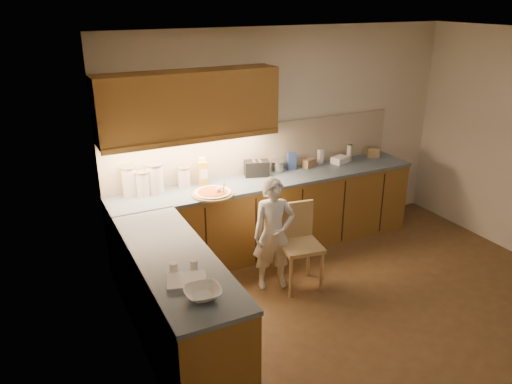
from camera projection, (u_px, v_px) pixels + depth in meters
room at (401, 150)px, 4.30m from camera, size 4.54×4.50×2.62m
l_counter at (244, 239)px, 5.40m from camera, size 3.77×2.62×0.92m
backsplash at (259, 148)px, 5.97m from camera, size 3.75×0.02×0.58m
upper_cabinets at (189, 105)px, 5.22m from camera, size 1.95×0.36×0.73m
pizza_on_board at (213, 193)px, 5.35m from camera, size 0.45×0.45×0.18m
child at (274, 234)px, 5.17m from camera, size 0.50×0.38×1.22m
wooden_chair at (298, 239)px, 5.25m from camera, size 0.46×0.46×0.90m
mixing_bowl at (203, 293)px, 3.54m from camera, size 0.29×0.29×0.06m
canister_a at (129, 181)px, 5.28m from camera, size 0.16×0.16×0.32m
canister_b at (143, 183)px, 5.30m from camera, size 0.15×0.15×0.27m
canister_c at (155, 178)px, 5.35m from camera, size 0.18×0.18×0.33m
canister_d at (184, 177)px, 5.54m from camera, size 0.14×0.14×0.23m
oil_jug at (203, 172)px, 5.59m from camera, size 0.12×0.10×0.32m
toaster at (257, 168)px, 5.89m from camera, size 0.32×0.24×0.19m
steel_pot at (277, 166)px, 6.04m from camera, size 0.18×0.18×0.14m
blue_box at (291, 161)px, 6.10m from camera, size 0.12×0.09×0.21m
card_box_a at (309, 163)px, 6.20m from camera, size 0.17×0.14×0.11m
white_bottle at (320, 157)px, 6.32m from camera, size 0.06×0.06×0.18m
flat_pack at (340, 160)px, 6.36m from camera, size 0.24×0.20×0.08m
tall_jar at (349, 152)px, 6.42m from camera, size 0.07×0.07×0.22m
card_box_b at (373, 152)px, 6.59m from camera, size 0.20×0.18×0.13m
dough_cloth at (187, 280)px, 3.73m from camera, size 0.35×0.31×0.02m
spice_jar_a at (174, 268)px, 3.84m from camera, size 0.08×0.08×0.09m
spice_jar_b at (194, 265)px, 3.89m from camera, size 0.07×0.07×0.08m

